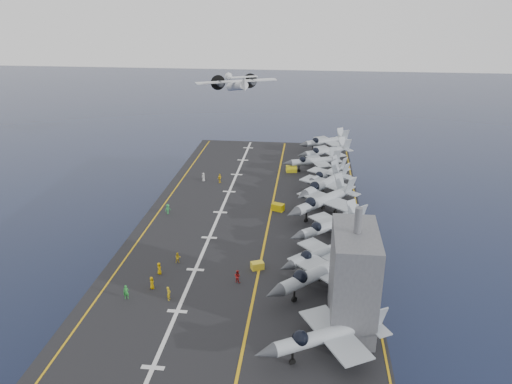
# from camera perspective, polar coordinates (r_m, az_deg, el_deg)

# --- Properties ---
(ground) EXTENTS (500.00, 500.00, 0.00)m
(ground) POSITION_cam_1_polar(r_m,az_deg,el_deg) (93.42, -0.27, -8.34)
(ground) COLOR #142135
(ground) RESTS_ON ground
(hull) EXTENTS (36.00, 90.00, 10.00)m
(hull) POSITION_cam_1_polar(r_m,az_deg,el_deg) (91.00, -0.28, -5.62)
(hull) COLOR #56595E
(hull) RESTS_ON ground
(flight_deck) EXTENTS (38.00, 92.00, 0.40)m
(flight_deck) POSITION_cam_1_polar(r_m,az_deg,el_deg) (88.72, -0.29, -2.64)
(flight_deck) COLOR black
(flight_deck) RESTS_ON hull
(foul_line) EXTENTS (0.35, 90.00, 0.02)m
(foul_line) POSITION_cam_1_polar(r_m,az_deg,el_deg) (88.36, 1.65, -2.59)
(foul_line) COLOR gold
(foul_line) RESTS_ON flight_deck
(landing_centerline) EXTENTS (0.50, 90.00, 0.02)m
(landing_centerline) POSITION_cam_1_polar(r_m,az_deg,el_deg) (89.47, -4.11, -2.32)
(landing_centerline) COLOR silver
(landing_centerline) RESTS_ON flight_deck
(deck_edge_port) EXTENTS (0.25, 90.00, 0.02)m
(deck_edge_port) POSITION_cam_1_polar(r_m,az_deg,el_deg) (92.00, -10.87, -1.98)
(deck_edge_port) COLOR gold
(deck_edge_port) RESTS_ON flight_deck
(deck_edge_stbd) EXTENTS (0.25, 90.00, 0.02)m
(deck_edge_stbd) POSITION_cam_1_polar(r_m,az_deg,el_deg) (88.60, 11.70, -3.00)
(deck_edge_stbd) COLOR gold
(deck_edge_stbd) RESTS_ON flight_deck
(island_superstructure) EXTENTS (5.00, 10.00, 15.00)m
(island_superstructure) POSITION_cam_1_polar(r_m,az_deg,el_deg) (58.28, 11.15, -8.55)
(island_superstructure) COLOR #56595E
(island_superstructure) RESTS_ON flight_deck
(fighter_jet_0) EXTENTS (18.07, 16.12, 5.24)m
(fighter_jet_0) POSITION_cam_1_polar(r_m,az_deg,el_deg) (56.02, 8.22, -15.74)
(fighter_jet_0) COLOR #90969F
(fighter_jet_0) RESTS_ON flight_deck
(fighter_jet_1) EXTENTS (19.18, 19.14, 5.64)m
(fighter_jet_1) POSITION_cam_1_polar(r_m,az_deg,el_deg) (66.40, 7.36, -8.91)
(fighter_jet_1) COLOR #9EA9AF
(fighter_jet_1) RESTS_ON flight_deck
(fighter_jet_2) EXTENTS (15.96, 15.71, 4.67)m
(fighter_jet_2) POSITION_cam_1_polar(r_m,az_deg,el_deg) (71.84, 7.54, -6.83)
(fighter_jet_2) COLOR gray
(fighter_jet_2) RESTS_ON flight_deck
(fighter_jet_3) EXTENTS (17.31, 16.70, 5.03)m
(fighter_jet_3) POSITION_cam_1_polar(r_m,az_deg,el_deg) (79.77, 8.66, -3.69)
(fighter_jet_3) COLOR #9DA5AD
(fighter_jet_3) RESTS_ON flight_deck
(fighter_jet_4) EXTENTS (19.04, 19.71, 5.73)m
(fighter_jet_4) POSITION_cam_1_polar(r_m,az_deg,el_deg) (88.18, 7.76, -0.83)
(fighter_jet_4) COLOR gray
(fighter_jet_4) RESTS_ON flight_deck
(fighter_jet_5) EXTENTS (17.37, 18.95, 5.48)m
(fighter_jet_5) POSITION_cam_1_polar(r_m,az_deg,el_deg) (95.98, 7.83, 1.00)
(fighter_jet_5) COLOR gray
(fighter_jet_5) RESTS_ON flight_deck
(fighter_jet_6) EXTENTS (14.65, 15.94, 4.61)m
(fighter_jet_6) POSITION_cam_1_polar(r_m,az_deg,el_deg) (102.75, 8.12, 2.15)
(fighter_jet_6) COLOR #A2A9B1
(fighter_jet_6) RESTS_ON flight_deck
(fighter_jet_7) EXTENTS (15.44, 12.97, 4.56)m
(fighter_jet_7) POSITION_cam_1_polar(r_m,az_deg,el_deg) (110.54, 6.74, 3.63)
(fighter_jet_7) COLOR #90989E
(fighter_jet_7) RESTS_ON flight_deck
(fighter_jet_8) EXTENTS (16.57, 15.13, 4.79)m
(fighter_jet_8) POSITION_cam_1_polar(r_m,az_deg,el_deg) (117.28, 8.08, 4.69)
(fighter_jet_8) COLOR #9DA5AC
(fighter_jet_8) RESTS_ON flight_deck
(tow_cart_a) EXTENTS (2.08, 1.78, 1.06)m
(tow_cart_a) POSITION_cam_1_polar(r_m,az_deg,el_deg) (71.57, 0.16, -8.40)
(tow_cart_a) COLOR yellow
(tow_cart_a) RESTS_ON flight_deck
(tow_cart_b) EXTENTS (2.47, 2.07, 1.27)m
(tow_cart_b) POSITION_cam_1_polar(r_m,az_deg,el_deg) (89.86, 2.53, -1.75)
(tow_cart_b) COLOR #CBAE07
(tow_cart_b) RESTS_ON flight_deck
(tow_cart_c) EXTENTS (2.49, 1.85, 1.36)m
(tow_cart_c) POSITION_cam_1_polar(r_m,az_deg,el_deg) (109.41, 4.07, 2.65)
(tow_cart_c) COLOR yellow
(tow_cart_c) RESTS_ON flight_deck
(crew_0) EXTENTS (1.12, 1.25, 1.74)m
(crew_0) POSITION_cam_1_polar(r_m,az_deg,el_deg) (71.49, -11.01, -8.57)
(crew_0) COLOR #DCA506
(crew_0) RESTS_ON flight_deck
(crew_1) EXTENTS (1.30, 1.03, 1.91)m
(crew_1) POSITION_cam_1_polar(r_m,az_deg,el_deg) (67.12, -14.62, -11.01)
(crew_1) COLOR #268C33
(crew_1) RESTS_ON flight_deck
(crew_2) EXTENTS (1.13, 0.95, 1.61)m
(crew_2) POSITION_cam_1_polar(r_m,az_deg,el_deg) (73.81, -8.92, -7.43)
(crew_2) COLOR yellow
(crew_2) RESTS_ON flight_deck
(crew_3) EXTENTS (1.20, 1.29, 1.79)m
(crew_3) POSITION_cam_1_polar(r_m,az_deg,el_deg) (89.77, -10.04, -1.92)
(crew_3) COLOR #25883D
(crew_3) RESTS_ON flight_deck
(crew_4) EXTENTS (1.27, 1.39, 1.93)m
(crew_4) POSITION_cam_1_polar(r_m,az_deg,el_deg) (103.05, -4.17, 1.58)
(crew_4) COLOR yellow
(crew_4) RESTS_ON flight_deck
(crew_5) EXTENTS (1.28, 1.26, 1.80)m
(crew_5) POSITION_cam_1_polar(r_m,az_deg,el_deg) (104.25, -6.03, 1.72)
(crew_5) COLOR silver
(crew_5) RESTS_ON flight_deck
(crew_6) EXTENTS (0.80, 1.16, 1.89)m
(crew_6) POSITION_cam_1_polar(r_m,az_deg,el_deg) (65.78, -9.94, -11.33)
(crew_6) COLOR yellow
(crew_6) RESTS_ON flight_deck
(crew_7) EXTENTS (1.29, 1.12, 1.81)m
(crew_7) POSITION_cam_1_polar(r_m,az_deg,el_deg) (68.42, -2.14, -9.60)
(crew_7) COLOR #B21919
(crew_7) RESTS_ON flight_deck
(transport_plane) EXTENTS (28.55, 24.83, 5.65)m
(transport_plane) POSITION_cam_1_polar(r_m,az_deg,el_deg) (147.54, -2.22, 12.00)
(transport_plane) COLOR silver
(fighter_jet_9) EXTENTS (16.57, 15.13, 4.79)m
(fighter_jet_9) POSITION_cam_1_polar(r_m,az_deg,el_deg) (125.43, 8.00, 5.83)
(fighter_jet_9) COLOR #9DA5AC
(fighter_jet_9) RESTS_ON flight_deck
(crew_8) EXTENTS (1.12, 1.25, 1.74)m
(crew_8) POSITION_cam_1_polar(r_m,az_deg,el_deg) (68.45, -11.82, -10.13)
(crew_8) COLOR #DCA506
(crew_8) RESTS_ON flight_deck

